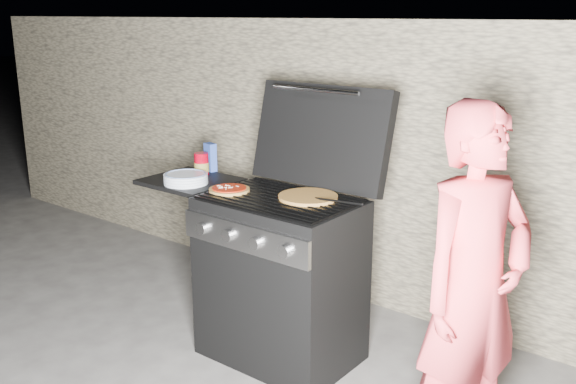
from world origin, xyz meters
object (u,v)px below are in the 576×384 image
Objects in this scene: gas_grill at (246,268)px; sauce_jar at (202,164)px; pizza_topped at (229,189)px; person at (473,291)px.

gas_grill is 10.17× the size of sauce_jar.
pizza_topped is 1.66× the size of sauce_jar.
sauce_jar reaches higher than gas_grill.
person is at bearing -3.93° from pizza_topped.
gas_grill is 0.69m from sauce_jar.
sauce_jar is 1.86m from person.
sauce_jar is at bearing 165.03° from gas_grill.
gas_grill is at bearing 104.62° from person.
pizza_topped is 0.45m from sauce_jar.
pizza_topped is 1.43m from person.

